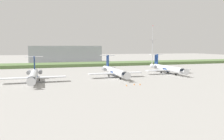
% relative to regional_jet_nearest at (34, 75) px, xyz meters
% --- Properties ---
extents(ground_plane, '(500.00, 500.00, 0.00)m').
position_rel_regional_jet_nearest_xyz_m(ground_plane, '(31.24, 27.75, -2.54)').
color(ground_plane, '#9E9B96').
extents(grass_berm, '(320.00, 20.00, 1.92)m').
position_rel_regional_jet_nearest_xyz_m(grass_berm, '(31.24, 63.80, -1.58)').
color(grass_berm, '#597542').
rests_on(grass_berm, ground).
extents(regional_jet_nearest, '(22.81, 31.00, 9.00)m').
position_rel_regional_jet_nearest_xyz_m(regional_jet_nearest, '(0.00, 0.00, 0.00)').
color(regional_jet_nearest, silver).
rests_on(regional_jet_nearest, ground).
extents(regional_jet_second, '(22.81, 31.00, 9.00)m').
position_rel_regional_jet_nearest_xyz_m(regional_jet_second, '(32.22, 4.26, 0.00)').
color(regional_jet_second, silver).
rests_on(regional_jet_second, ground).
extents(regional_jet_third, '(22.81, 31.00, 9.00)m').
position_rel_regional_jet_nearest_xyz_m(regional_jet_third, '(60.08, 8.84, 0.00)').
color(regional_jet_third, silver).
rests_on(regional_jet_third, ground).
extents(antenna_mast, '(4.40, 0.50, 26.38)m').
position_rel_regional_jet_nearest_xyz_m(antenna_mast, '(70.98, 44.95, 8.36)').
color(antenna_mast, '#B2B2B7').
rests_on(antenna_mast, ground).
extents(distant_hangar, '(55.58, 23.64, 13.45)m').
position_rel_regional_jet_nearest_xyz_m(distant_hangar, '(20.34, 99.62, 4.19)').
color(distant_hangar, '#9EA3AD').
rests_on(distant_hangar, ground).
extents(safety_cone_front_marker, '(0.44, 0.44, 0.55)m').
position_rel_regional_jet_nearest_xyz_m(safety_cone_front_marker, '(29.53, -17.47, -2.26)').
color(safety_cone_front_marker, orange).
rests_on(safety_cone_front_marker, ground).
extents(safety_cone_mid_marker, '(0.44, 0.44, 0.55)m').
position_rel_regional_jet_nearest_xyz_m(safety_cone_mid_marker, '(32.64, -16.58, -2.26)').
color(safety_cone_mid_marker, orange).
rests_on(safety_cone_mid_marker, ground).
extents(safety_cone_rear_marker, '(0.44, 0.44, 0.55)m').
position_rel_regional_jet_nearest_xyz_m(safety_cone_rear_marker, '(34.54, -17.14, -2.26)').
color(safety_cone_rear_marker, orange).
rests_on(safety_cone_rear_marker, ground).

